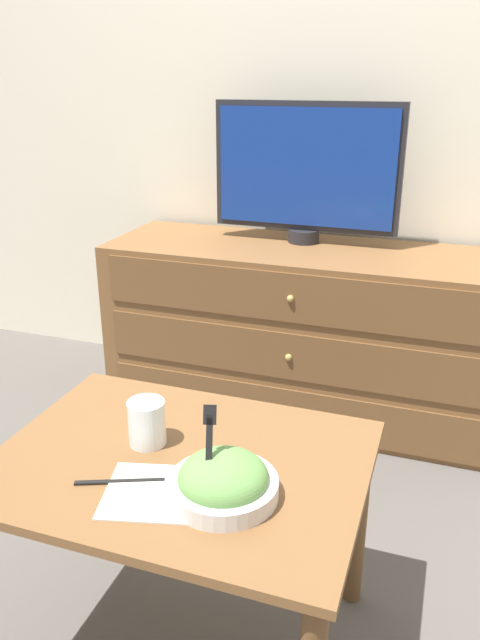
# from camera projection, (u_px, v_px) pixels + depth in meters

# --- Properties ---
(ground_plane) EXTENTS (12.00, 12.00, 0.00)m
(ground_plane) POSITION_uv_depth(u_px,v_px,m) (350.00, 382.00, 2.63)
(ground_plane) COLOR #56514C
(wall_back) EXTENTS (12.00, 0.05, 2.60)m
(wall_back) POSITION_uv_depth(u_px,v_px,m) (375.00, 45.00, 2.17)
(wall_back) COLOR silver
(wall_back) RESTS_ON ground_plane
(dresser) EXTENTS (1.45, 0.49, 0.63)m
(dresser) POSITION_uv_depth(u_px,v_px,m) (305.00, 331.00, 2.32)
(dresser) COLOR brown
(dresser) RESTS_ON ground_plane
(tv) EXTENTS (0.67, 0.11, 0.49)m
(tv) POSITION_uv_depth(u_px,v_px,m) (306.00, 170.00, 2.20)
(tv) COLOR #232328
(tv) RESTS_ON dresser
(coffee_table) EXTENTS (0.75, 0.56, 0.48)m
(coffee_table) POSITION_uv_depth(u_px,v_px,m) (181.00, 492.00, 1.29)
(coffee_table) COLOR brown
(coffee_table) RESTS_ON ground_plane
(takeout_bowl) EXTENTS (0.20, 0.20, 0.17)m
(takeout_bowl) POSITION_uv_depth(u_px,v_px,m) (223.00, 481.00, 1.14)
(takeout_bowl) COLOR silver
(takeout_bowl) RESTS_ON coffee_table
(drink_cup) EXTENTS (0.08, 0.08, 0.10)m
(drink_cup) POSITION_uv_depth(u_px,v_px,m) (147.00, 425.00, 1.30)
(drink_cup) COLOR white
(drink_cup) RESTS_ON coffee_table
(napkin) EXTENTS (0.21, 0.21, 0.00)m
(napkin) POSITION_uv_depth(u_px,v_px,m) (151.00, 492.00, 1.15)
(napkin) COLOR silver
(napkin) RESTS_ON coffee_table
(knife) EXTENTS (0.16, 0.07, 0.01)m
(knife) POSITION_uv_depth(u_px,v_px,m) (120.00, 482.00, 1.18)
(knife) COLOR black
(knife) RESTS_ON coffee_table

